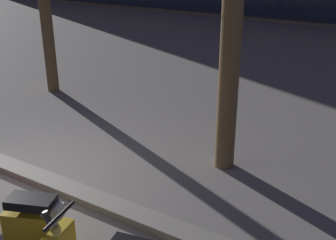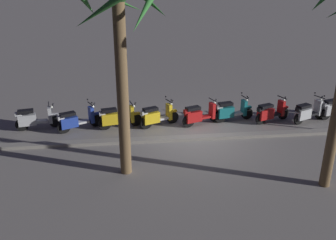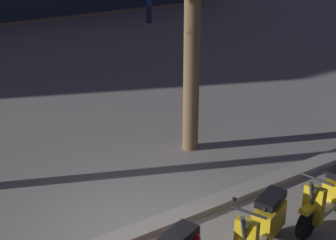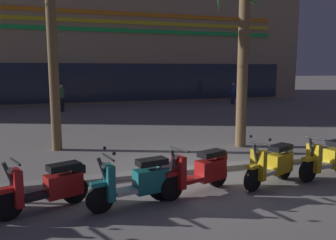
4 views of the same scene
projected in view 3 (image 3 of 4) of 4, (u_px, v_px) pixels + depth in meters
name	position (u px, v px, depth m)	size (l,w,h in m)	color
ground_plane	(140.00, 238.00, 8.06)	(200.00, 200.00, 0.00)	gray
curb_strip	(137.00, 233.00, 8.11)	(60.00, 0.36, 0.12)	gray
scooter_yellow_mid_front	(262.00, 226.00, 7.60)	(1.66, 0.86, 1.17)	black
scooter_yellow_last_in_row	(331.00, 195.00, 8.44)	(1.80, 0.69, 1.04)	black
pedestrian_strolling_near_curb	(149.00, 5.00, 24.02)	(0.34, 0.34, 1.61)	#2D3351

